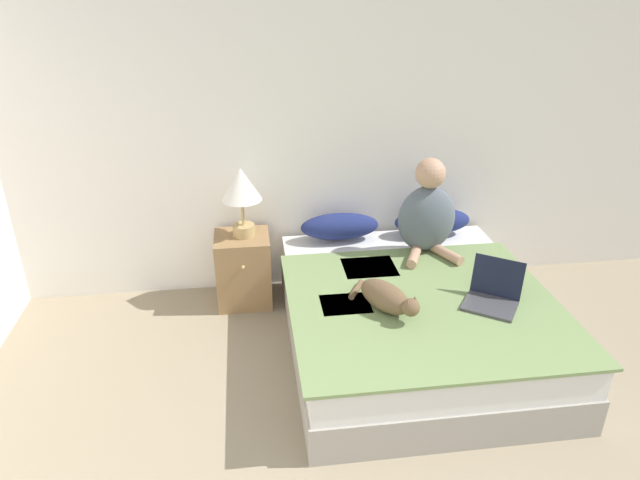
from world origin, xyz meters
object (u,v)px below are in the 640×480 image
cat_tabby (387,297)px  person_sitting (427,214)px  bed (413,318)px  pillow_far (432,221)px  laptop_open (493,295)px  nightstand (244,269)px  table_lamp (241,189)px  pillow_near (340,226)px

cat_tabby → person_sitting: bearing=117.0°
bed → pillow_far: size_ratio=3.19×
laptop_open → nightstand: size_ratio=0.77×
person_sitting → cat_tabby: person_sitting is taller
laptop_open → nightstand: 1.84m
pillow_far → table_lamp: 1.49m
bed → pillow_far: pillow_far is taller
bed → cat_tabby: (-0.25, -0.23, 0.32)m
laptop_open → table_lamp: bearing=-178.7°
person_sitting → table_lamp: (-1.31, 0.24, 0.16)m
laptop_open → person_sitting: bearing=139.6°
bed → nightstand: bearing=145.5°
cat_tabby → laptop_open: size_ratio=1.29×
laptop_open → nightstand: bearing=-178.0°
pillow_near → laptop_open: bearing=-53.6°
pillow_near → nightstand: 0.80m
pillow_far → cat_tabby: 1.21m
cat_tabby → pillow_far: bearing=118.3°
nightstand → table_lamp: bearing=29.3°
pillow_far → nightstand: 1.50m
bed → table_lamp: (-1.09, 0.77, 0.69)m
person_sitting → laptop_open: person_sitting is taller
table_lamp → pillow_far: bearing=1.7°
nightstand → person_sitting: bearing=-10.0°
pillow_near → table_lamp: size_ratio=1.15×
cat_tabby → laptop_open: bearing=57.9°
person_sitting → laptop_open: size_ratio=1.64×
pillow_far → cat_tabby: (-0.61, -1.04, -0.01)m
cat_tabby → nightstand: size_ratio=1.00×
cat_tabby → table_lamp: table_lamp is taller
bed → cat_tabby: bearing=-137.5°
pillow_near → pillow_far: 0.73m
pillow_near → table_lamp: 0.81m
bed → pillow_near: size_ratio=3.19×
pillow_near → person_sitting: (0.58, -0.29, 0.19)m
pillow_far → laptop_open: size_ratio=1.41×
person_sitting → table_lamp: bearing=169.4°
person_sitting → laptop_open: 0.83m
nightstand → pillow_near: bearing=4.2°
bed → laptop_open: laptop_open is taller
bed → pillow_near: 0.95m
pillow_far → bed: bearing=-114.1°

